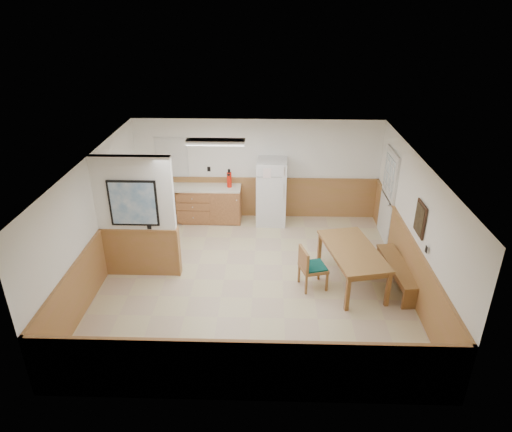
{
  "coord_description": "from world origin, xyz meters",
  "views": [
    {
      "loc": [
        0.28,
        -7.61,
        5.09
      ],
      "look_at": [
        0.04,
        0.4,
        1.23
      ],
      "focal_mm": 32.0,
      "sensor_mm": 36.0,
      "label": 1
    }
  ],
  "objects_px": {
    "dining_table": "(353,254)",
    "soap_bottle": "(162,182)",
    "dining_chair": "(309,265)",
    "fire_extinguisher": "(229,179)",
    "refrigerator": "(272,192)",
    "dining_bench": "(398,269)"
  },
  "relations": [
    {
      "from": "fire_extinguisher",
      "to": "refrigerator",
      "type": "bearing_deg",
      "value": -9.36
    },
    {
      "from": "dining_table",
      "to": "dining_bench",
      "type": "xyz_separation_m",
      "value": [
        0.89,
        -0.04,
        -0.31
      ]
    },
    {
      "from": "refrigerator",
      "to": "soap_bottle",
      "type": "distance_m",
      "value": 2.68
    },
    {
      "from": "dining_table",
      "to": "dining_chair",
      "type": "distance_m",
      "value": 0.88
    },
    {
      "from": "refrigerator",
      "to": "dining_chair",
      "type": "xyz_separation_m",
      "value": [
        0.71,
        -2.83,
        -0.32
      ]
    },
    {
      "from": "dining_table",
      "to": "dining_bench",
      "type": "bearing_deg",
      "value": -14.49
    },
    {
      "from": "dining_table",
      "to": "soap_bottle",
      "type": "relative_size",
      "value": 8.23
    },
    {
      "from": "dining_bench",
      "to": "dining_chair",
      "type": "bearing_deg",
      "value": 179.16
    },
    {
      "from": "refrigerator",
      "to": "soap_bottle",
      "type": "height_order",
      "value": "refrigerator"
    },
    {
      "from": "dining_table",
      "to": "fire_extinguisher",
      "type": "distance_m",
      "value": 3.77
    },
    {
      "from": "refrigerator",
      "to": "fire_extinguisher",
      "type": "distance_m",
      "value": 1.07
    },
    {
      "from": "dining_chair",
      "to": "fire_extinguisher",
      "type": "distance_m",
      "value": 3.43
    },
    {
      "from": "dining_bench",
      "to": "soap_bottle",
      "type": "bearing_deg",
      "value": 146.09
    },
    {
      "from": "refrigerator",
      "to": "fire_extinguisher",
      "type": "bearing_deg",
      "value": 178.8
    },
    {
      "from": "dining_table",
      "to": "soap_bottle",
      "type": "xyz_separation_m",
      "value": [
        -4.22,
        2.72,
        0.36
      ]
    },
    {
      "from": "dining_table",
      "to": "dining_chair",
      "type": "bearing_deg",
      "value": -179.73
    },
    {
      "from": "dining_bench",
      "to": "soap_bottle",
      "type": "relative_size",
      "value": 7.15
    },
    {
      "from": "refrigerator",
      "to": "dining_chair",
      "type": "distance_m",
      "value": 2.94
    },
    {
      "from": "fire_extinguisher",
      "to": "dining_table",
      "type": "bearing_deg",
      "value": -52.2
    },
    {
      "from": "dining_bench",
      "to": "dining_chair",
      "type": "relative_size",
      "value": 1.95
    },
    {
      "from": "refrigerator",
      "to": "dining_table",
      "type": "distance_m",
      "value": 3.07
    },
    {
      "from": "dining_table",
      "to": "fire_extinguisher",
      "type": "bearing_deg",
      "value": 121.62
    }
  ]
}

